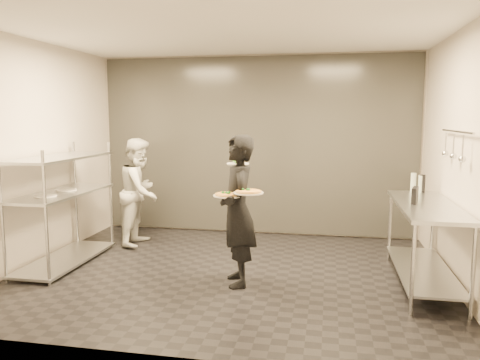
% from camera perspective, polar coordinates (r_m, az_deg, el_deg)
% --- Properties ---
extents(room_shell, '(5.00, 4.00, 2.80)m').
position_cam_1_polar(room_shell, '(6.55, 0.87, 3.78)').
color(room_shell, black).
rests_on(room_shell, ground).
extents(pass_rack, '(0.60, 1.60, 1.50)m').
position_cam_1_polar(pass_rack, '(6.29, -20.82, -2.70)').
color(pass_rack, '#B4B7BB').
rests_on(pass_rack, ground).
extents(prep_counter, '(0.60, 1.80, 0.92)m').
position_cam_1_polar(prep_counter, '(5.50, 21.63, -5.72)').
color(prep_counter, '#B4B7BB').
rests_on(prep_counter, ground).
extents(utensil_rail, '(0.07, 1.20, 0.31)m').
position_cam_1_polar(utensil_rail, '(5.43, 24.69, 3.78)').
color(utensil_rail, '#B4B7BB').
rests_on(utensil_rail, room_shell).
extents(waiter, '(0.58, 0.70, 1.66)m').
position_cam_1_polar(waiter, '(5.13, -0.26, -3.77)').
color(waiter, black).
rests_on(waiter, ground).
extents(chef, '(0.59, 0.75, 1.54)m').
position_cam_1_polar(chef, '(6.93, -12.07, -1.39)').
color(chef, silver).
rests_on(chef, ground).
extents(pizza_plate_near, '(0.32, 0.32, 0.05)m').
position_cam_1_polar(pizza_plate_near, '(4.95, -1.45, -1.80)').
color(pizza_plate_near, silver).
rests_on(pizza_plate_near, waiter).
extents(pizza_plate_far, '(0.31, 0.31, 0.05)m').
position_cam_1_polar(pizza_plate_far, '(4.81, 1.05, -1.46)').
color(pizza_plate_far, silver).
rests_on(pizza_plate_far, waiter).
extents(salad_plate, '(0.26, 0.26, 0.07)m').
position_cam_1_polar(salad_plate, '(5.40, -0.26, 2.22)').
color(salad_plate, silver).
rests_on(salad_plate, waiter).
extents(pos_monitor, '(0.11, 0.25, 0.17)m').
position_cam_1_polar(pos_monitor, '(5.43, 20.55, -1.74)').
color(pos_monitor, black).
rests_on(pos_monitor, prep_counter).
extents(bottle_green, '(0.07, 0.07, 0.24)m').
position_cam_1_polar(bottle_green, '(6.20, 20.37, -0.28)').
color(bottle_green, '#94A195').
rests_on(bottle_green, prep_counter).
extents(bottle_clear, '(0.06, 0.06, 0.21)m').
position_cam_1_polar(bottle_clear, '(6.22, 21.15, -0.44)').
color(bottle_clear, '#94A195').
rests_on(bottle_clear, prep_counter).
extents(bottle_dark, '(0.06, 0.06, 0.22)m').
position_cam_1_polar(bottle_dark, '(6.22, 21.36, -0.40)').
color(bottle_dark, black).
rests_on(bottle_dark, prep_counter).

